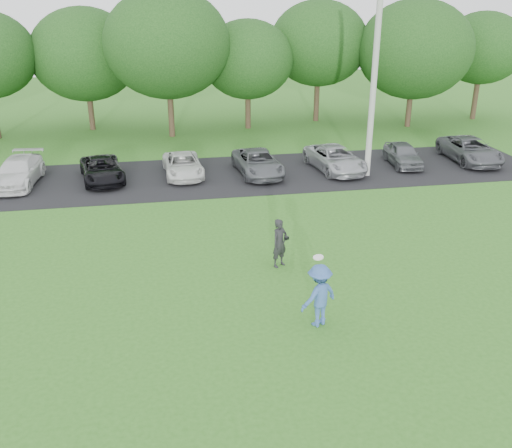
# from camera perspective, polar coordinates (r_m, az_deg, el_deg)

# --- Properties ---
(ground) EXTENTS (100.00, 100.00, 0.00)m
(ground) POSITION_cam_1_polar(r_m,az_deg,el_deg) (16.21, 2.23, -8.92)
(ground) COLOR #31691E
(ground) RESTS_ON ground
(parking_lot) EXTENTS (32.00, 6.50, 0.03)m
(parking_lot) POSITION_cam_1_polar(r_m,az_deg,el_deg) (27.98, -3.48, 4.87)
(parking_lot) COLOR black
(parking_lot) RESTS_ON ground
(utility_pole) EXTENTS (0.28, 0.28, 9.10)m
(utility_pole) POSITION_cam_1_polar(r_m,az_deg,el_deg) (27.48, 11.71, 13.85)
(utility_pole) COLOR #A4A59F
(utility_pole) RESTS_ON ground
(frisbee_player) EXTENTS (1.32, 1.10, 2.16)m
(frisbee_player) POSITION_cam_1_polar(r_m,az_deg,el_deg) (15.37, 6.33, -7.10)
(frisbee_player) COLOR #385B9E
(frisbee_player) RESTS_ON ground
(camera_bystander) EXTENTS (0.71, 0.65, 1.63)m
(camera_bystander) POSITION_cam_1_polar(r_m,az_deg,el_deg) (18.49, 2.39, -1.92)
(camera_bystander) COLOR black
(camera_bystander) RESTS_ON ground
(parked_cars) EXTENTS (28.39, 4.85, 1.23)m
(parked_cars) POSITION_cam_1_polar(r_m,az_deg,el_deg) (27.93, -2.73, 6.13)
(parked_cars) COLOR silver
(parked_cars) RESTS_ON parking_lot
(tree_row) EXTENTS (42.39, 9.85, 8.64)m
(tree_row) POSITION_cam_1_polar(r_m,az_deg,el_deg) (36.72, -3.17, 16.88)
(tree_row) COLOR #38281C
(tree_row) RESTS_ON ground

